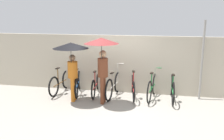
# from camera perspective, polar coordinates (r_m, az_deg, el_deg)

# --- Properties ---
(ground_plane) EXTENTS (30.00, 30.00, 0.00)m
(ground_plane) POSITION_cam_1_polar(r_m,az_deg,el_deg) (7.65, -1.31, -8.81)
(ground_plane) COLOR gray
(back_wall) EXTENTS (11.93, 0.12, 2.06)m
(back_wall) POSITION_cam_1_polar(r_m,az_deg,el_deg) (8.96, 1.05, 1.38)
(back_wall) COLOR #B2A893
(back_wall) RESTS_ON ground
(parked_bicycle_0) EXTENTS (0.44, 1.73, 1.06)m
(parked_bicycle_0) POSITION_cam_1_polar(r_m,az_deg,el_deg) (9.21, -11.66, -2.77)
(parked_bicycle_0) COLOR black
(parked_bicycle_0) RESTS_ON ground
(parked_bicycle_1) EXTENTS (0.58, 1.81, 1.03)m
(parked_bicycle_1) POSITION_cam_1_polar(r_m,az_deg,el_deg) (9.00, -7.77, -2.90)
(parked_bicycle_1) COLOR black
(parked_bicycle_1) RESTS_ON ground
(parked_bicycle_2) EXTENTS (0.44, 1.77, 1.00)m
(parked_bicycle_2) POSITION_cam_1_polar(r_m,az_deg,el_deg) (8.85, -3.68, -3.32)
(parked_bicycle_2) COLOR black
(parked_bicycle_2) RESTS_ON ground
(parked_bicycle_3) EXTENTS (0.44, 1.75, 1.08)m
(parked_bicycle_3) POSITION_cam_1_polar(r_m,az_deg,el_deg) (8.60, 0.38, -3.54)
(parked_bicycle_3) COLOR black
(parked_bicycle_3) RESTS_ON ground
(parked_bicycle_4) EXTENTS (0.49, 1.77, 0.96)m
(parked_bicycle_4) POSITION_cam_1_polar(r_m,az_deg,el_deg) (8.60, 4.79, -3.72)
(parked_bicycle_4) COLOR black
(parked_bicycle_4) RESTS_ON ground
(parked_bicycle_5) EXTENTS (0.44, 1.69, 0.98)m
(parked_bicycle_5) POSITION_cam_1_polar(r_m,az_deg,el_deg) (8.49, 9.16, -3.95)
(parked_bicycle_5) COLOR black
(parked_bicycle_5) RESTS_ON ground
(parked_bicycle_6) EXTENTS (0.44, 1.82, 1.07)m
(parked_bicycle_6) POSITION_cam_1_polar(r_m,az_deg,el_deg) (8.50, 13.59, -4.07)
(parked_bicycle_6) COLOR black
(parked_bicycle_6) RESTS_ON ground
(pedestrian_leading) EXTENTS (1.12, 1.12, 1.94)m
(pedestrian_leading) POSITION_cam_1_polar(r_m,az_deg,el_deg) (7.91, -9.29, 3.65)
(pedestrian_leading) COLOR #C66B1E
(pedestrian_leading) RESTS_ON ground
(pedestrian_center) EXTENTS (1.05, 1.05, 2.11)m
(pedestrian_center) POSITION_cam_1_polar(r_m,az_deg,el_deg) (7.58, -2.33, 4.15)
(pedestrian_center) COLOR brown
(pedestrian_center) RESTS_ON ground
(awning_pole) EXTENTS (0.07, 0.07, 2.62)m
(awning_pole) POSITION_cam_1_polar(r_m,az_deg,el_deg) (8.61, 19.89, 1.98)
(awning_pole) COLOR gray
(awning_pole) RESTS_ON ground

